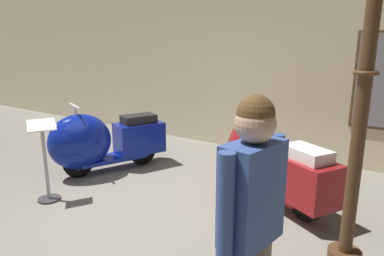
{
  "coord_description": "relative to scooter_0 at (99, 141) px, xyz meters",
  "views": [
    {
      "loc": [
        2.62,
        -2.44,
        1.92
      ],
      "look_at": [
        0.01,
        1.47,
        0.78
      ],
      "focal_mm": 32.04,
      "sensor_mm": 36.0,
      "label": 1
    }
  ],
  "objects": [
    {
      "name": "ground_plane",
      "position": [
        1.32,
        -0.93,
        -0.49
      ],
      "size": [
        60.0,
        60.0,
        0.0
      ],
      "primitive_type": "plane",
      "color": "slate"
    },
    {
      "name": "showroom_back_wall",
      "position": [
        1.34,
        2.47,
        1.34
      ],
      "size": [
        18.0,
        0.24,
        3.68
      ],
      "color": "beige",
      "rests_on": "ground"
    },
    {
      "name": "scooter_0",
      "position": [
        0.0,
        0.0,
        0.0
      ],
      "size": [
        1.17,
        1.83,
        1.08
      ],
      "rotation": [
        0.0,
        0.0,
        -1.98
      ],
      "color": "black",
      "rests_on": "ground"
    },
    {
      "name": "scooter_1",
      "position": [
        2.44,
        0.6,
        0.0
      ],
      "size": [
        1.8,
        1.32,
        1.09
      ],
      "rotation": [
        0.0,
        0.0,
        2.63
      ],
      "color": "black",
      "rests_on": "ground"
    },
    {
      "name": "lamppost",
      "position": [
        3.58,
        -0.44,
        1.27
      ],
      "size": [
        0.28,
        0.28,
        3.23
      ],
      "color": "#472D19",
      "rests_on": "ground"
    },
    {
      "name": "visitor_0",
      "position": [
        3.24,
        -1.73,
        0.47
      ],
      "size": [
        0.31,
        0.56,
        1.67
      ],
      "rotation": [
        0.0,
        0.0,
        2.97
      ],
      "color": "black",
      "rests_on": "ground"
    },
    {
      "name": "info_stanchion",
      "position": [
        0.2,
        -1.04,
        -0.07
      ],
      "size": [
        0.35,
        0.39,
        1.04
      ],
      "color": "#333338",
      "rests_on": "ground"
    }
  ]
}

